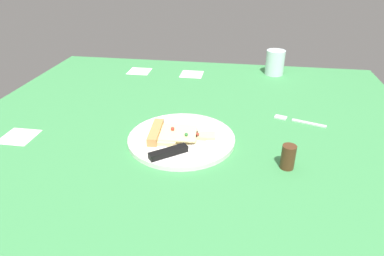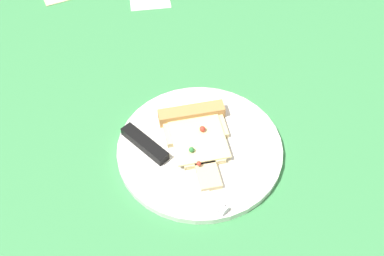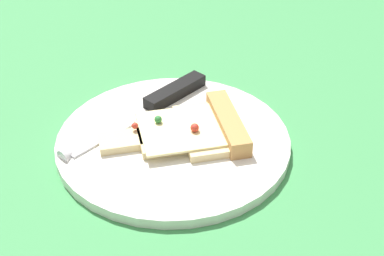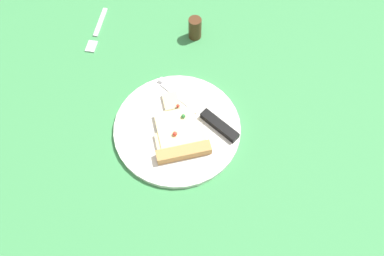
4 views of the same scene
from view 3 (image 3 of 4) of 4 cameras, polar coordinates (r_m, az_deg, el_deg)
The scene contains 4 objects.
ground_plane at distance 69.24cm, azimuth -2.16°, elevation -4.45°, with size 136.35×136.35×3.00cm.
plate at distance 70.45cm, azimuth -1.90°, elevation -1.40°, with size 28.89×28.89×1.29cm, color white.
pizza_slice at distance 70.04cm, azimuth 0.19°, elevation -0.17°, with size 12.16×17.92×2.35cm.
knife at distance 74.97cm, azimuth -4.15°, elevation 2.23°, with size 16.46×20.18×2.45cm.
Camera 3 is at (-52.71, 5.52, 43.04)cm, focal length 53.03 mm.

